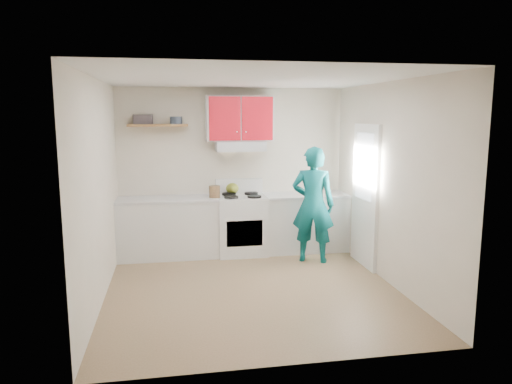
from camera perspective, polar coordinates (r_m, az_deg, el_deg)
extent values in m
plane|color=brown|center=(6.16, -0.49, -11.48)|extent=(3.80, 3.80, 0.00)
cube|color=white|center=(5.78, -0.53, 13.41)|extent=(3.60, 3.80, 0.04)
cube|color=beige|center=(7.69, -2.86, 2.67)|extent=(3.60, 0.04, 2.60)
cube|color=beige|center=(4.00, 4.01, -3.52)|extent=(3.60, 0.04, 2.60)
cube|color=beige|center=(5.81, -18.30, 0.06)|extent=(0.04, 3.80, 2.60)
cube|color=beige|center=(6.37, 15.66, 0.96)|extent=(0.04, 3.80, 2.60)
cube|color=white|center=(7.04, 12.93, -0.44)|extent=(0.05, 0.85, 2.05)
cube|color=white|center=(6.97, 12.85, 3.00)|extent=(0.01, 0.55, 0.95)
cube|color=silver|center=(7.49, -10.46, -4.27)|extent=(1.52, 0.60, 0.90)
cube|color=silver|center=(7.77, 5.86, -3.66)|extent=(1.32, 0.60, 0.90)
cube|color=white|center=(7.53, -1.74, -3.96)|extent=(0.76, 0.65, 0.92)
cube|color=silver|center=(7.45, -1.90, 5.51)|extent=(0.76, 0.44, 0.15)
cube|color=#B40F1C|center=(7.49, -1.98, 8.79)|extent=(1.02, 0.33, 0.70)
cube|color=brown|center=(7.44, -11.66, 7.83)|extent=(0.90, 0.30, 0.04)
cube|color=#383235|center=(7.43, -13.36, 8.46)|extent=(0.29, 0.21, 0.15)
cylinder|color=#333D4C|center=(7.41, -9.55, 8.46)|extent=(0.24, 0.24, 0.11)
ellipsoid|color=olive|center=(7.65, -2.88, 0.44)|extent=(0.24, 0.24, 0.18)
cylinder|color=brown|center=(7.32, -4.98, -0.04)|extent=(0.20, 0.20, 0.20)
cube|color=olive|center=(7.62, 3.54, -0.37)|extent=(0.30, 0.22, 0.02)
cube|color=red|center=(7.78, 7.79, -0.28)|extent=(0.27, 0.23, 0.01)
imported|color=#0A5E61|center=(7.10, 6.83, -1.51)|extent=(0.74, 0.63, 1.73)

